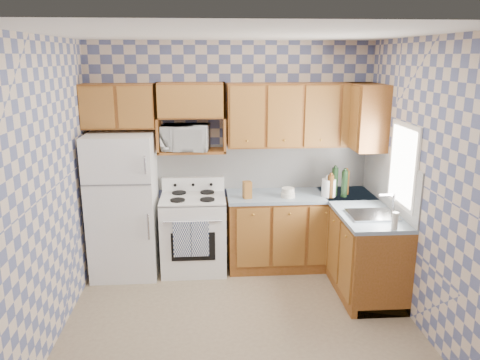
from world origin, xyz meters
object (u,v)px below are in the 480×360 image
at_px(refrigerator, 124,205).
at_px(electric_kettle, 329,188).
at_px(stove_body, 194,234).
at_px(microwave, 186,137).

bearing_deg(refrigerator, electric_kettle, -1.84).
bearing_deg(stove_body, microwave, 115.32).
bearing_deg(electric_kettle, refrigerator, 178.16).
bearing_deg(microwave, refrigerator, -159.99).
relative_size(refrigerator, microwave, 3.11).
relative_size(stove_body, electric_kettle, 4.33).
bearing_deg(microwave, electric_kettle, -1.63).
bearing_deg(microwave, stove_body, -57.81).
xyz_separation_m(refrigerator, electric_kettle, (2.40, -0.08, 0.18)).
xyz_separation_m(refrigerator, stove_body, (0.80, 0.03, -0.39)).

